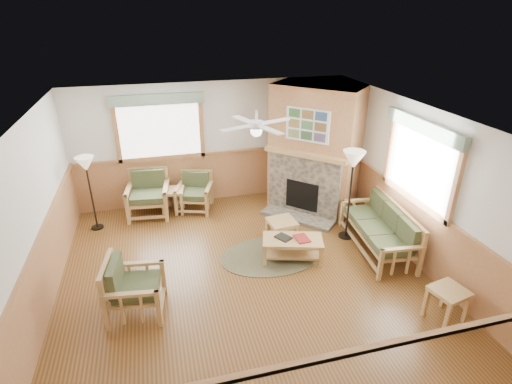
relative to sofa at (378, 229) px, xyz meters
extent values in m
cube|color=brown|center=(-2.55, -0.09, -0.43)|extent=(6.00, 6.00, 0.01)
cube|color=white|center=(-2.55, -0.09, 2.27)|extent=(6.00, 6.00, 0.01)
cube|color=silver|center=(-2.55, 2.91, 0.92)|extent=(6.00, 0.02, 2.70)
cube|color=silver|center=(-2.55, -3.09, 0.92)|extent=(6.00, 0.02, 2.70)
cube|color=silver|center=(-5.55, -0.09, 0.92)|extent=(0.02, 6.00, 2.70)
cube|color=silver|center=(0.45, -0.09, 0.92)|extent=(0.02, 6.00, 2.70)
cylinder|color=brown|center=(-1.95, 0.27, -0.42)|extent=(2.45, 2.45, 0.01)
cube|color=maroon|center=(-1.47, 0.03, 0.02)|extent=(0.24, 0.31, 0.03)
cube|color=black|center=(-1.77, 0.15, 0.02)|extent=(0.31, 0.33, 0.03)
camera|label=1|loc=(-3.77, -5.53, 3.71)|focal=28.00mm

